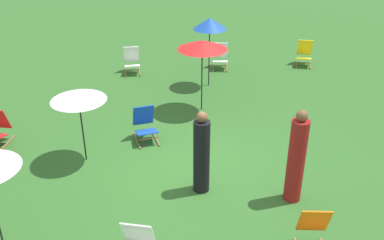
{
  "coord_description": "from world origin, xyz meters",
  "views": [
    {
      "loc": [
        -0.88,
        -7.67,
        5.17
      ],
      "look_at": [
        0.0,
        1.2,
        0.5
      ],
      "focal_mm": 41.18,
      "sensor_mm": 36.0,
      "label": 1
    }
  ],
  "objects_px": {
    "deckchair_4": "(304,54)",
    "umbrella_1": "(210,24)",
    "deckchair_2": "(220,57)",
    "deckchair_7": "(145,125)",
    "umbrella_2": "(202,45)",
    "person_1": "(296,159)",
    "person_0": "(202,155)",
    "deckchair_0": "(314,236)",
    "deckchair_5": "(132,61)",
    "umbrella_3": "(78,95)"
  },
  "relations": [
    {
      "from": "deckchair_4",
      "to": "person_0",
      "type": "height_order",
      "value": "person_0"
    },
    {
      "from": "deckchair_7",
      "to": "umbrella_2",
      "type": "relative_size",
      "value": 0.45
    },
    {
      "from": "person_0",
      "to": "person_1",
      "type": "xyz_separation_m",
      "value": [
        1.66,
        -0.45,
        0.09
      ]
    },
    {
      "from": "umbrella_2",
      "to": "deckchair_5",
      "type": "bearing_deg",
      "value": 122.99
    },
    {
      "from": "person_0",
      "to": "person_1",
      "type": "bearing_deg",
      "value": -171.04
    },
    {
      "from": "umbrella_1",
      "to": "person_1",
      "type": "bearing_deg",
      "value": -81.46
    },
    {
      "from": "umbrella_2",
      "to": "person_1",
      "type": "bearing_deg",
      "value": -72.55
    },
    {
      "from": "deckchair_2",
      "to": "deckchair_7",
      "type": "height_order",
      "value": "same"
    },
    {
      "from": "umbrella_2",
      "to": "person_1",
      "type": "relative_size",
      "value": 1.02
    },
    {
      "from": "deckchair_2",
      "to": "person_1",
      "type": "bearing_deg",
      "value": -79.51
    },
    {
      "from": "umbrella_3",
      "to": "person_0",
      "type": "height_order",
      "value": "person_0"
    },
    {
      "from": "deckchair_0",
      "to": "deckchair_7",
      "type": "height_order",
      "value": "same"
    },
    {
      "from": "person_1",
      "to": "person_0",
      "type": "bearing_deg",
      "value": 159.44
    },
    {
      "from": "deckchair_2",
      "to": "umbrella_1",
      "type": "relative_size",
      "value": 0.41
    },
    {
      "from": "person_0",
      "to": "deckchair_2",
      "type": "bearing_deg",
      "value": -77.91
    },
    {
      "from": "deckchair_2",
      "to": "deckchair_5",
      "type": "xyz_separation_m",
      "value": [
        -2.84,
        -0.12,
        0.0
      ]
    },
    {
      "from": "deckchair_7",
      "to": "deckchair_5",
      "type": "bearing_deg",
      "value": 83.35
    },
    {
      "from": "deckchair_0",
      "to": "deckchair_2",
      "type": "xyz_separation_m",
      "value": [
        -0.17,
        8.39,
        0.0
      ]
    },
    {
      "from": "deckchair_0",
      "to": "umbrella_2",
      "type": "relative_size",
      "value": 0.44
    },
    {
      "from": "deckchair_0",
      "to": "umbrella_3",
      "type": "bearing_deg",
      "value": 148.05
    },
    {
      "from": "umbrella_3",
      "to": "deckchair_5",
      "type": "bearing_deg",
      "value": 80.0
    },
    {
      "from": "deckchair_4",
      "to": "person_1",
      "type": "bearing_deg",
      "value": -93.67
    },
    {
      "from": "deckchair_2",
      "to": "deckchair_7",
      "type": "distance_m",
      "value": 5.07
    },
    {
      "from": "person_0",
      "to": "deckchair_4",
      "type": "bearing_deg",
      "value": -98.65
    },
    {
      "from": "deckchair_0",
      "to": "deckchair_5",
      "type": "bearing_deg",
      "value": 117.37
    },
    {
      "from": "umbrella_3",
      "to": "person_1",
      "type": "xyz_separation_m",
      "value": [
        4.01,
        -1.77,
        -0.65
      ]
    },
    {
      "from": "deckchair_7",
      "to": "person_0",
      "type": "bearing_deg",
      "value": -74.72
    },
    {
      "from": "deckchair_5",
      "to": "umbrella_1",
      "type": "bearing_deg",
      "value": -32.48
    },
    {
      "from": "person_1",
      "to": "deckchair_5",
      "type": "bearing_deg",
      "value": 109.16
    },
    {
      "from": "umbrella_3",
      "to": "deckchair_4",
      "type": "bearing_deg",
      "value": 38.41
    },
    {
      "from": "deckchair_5",
      "to": "person_1",
      "type": "xyz_separation_m",
      "value": [
        3.12,
        -6.84,
        0.51
      ]
    },
    {
      "from": "deckchair_2",
      "to": "person_1",
      "type": "relative_size",
      "value": 0.45
    },
    {
      "from": "deckchair_5",
      "to": "deckchair_2",
      "type": "bearing_deg",
      "value": -0.82
    },
    {
      "from": "deckchair_4",
      "to": "person_1",
      "type": "height_order",
      "value": "person_1"
    },
    {
      "from": "deckchair_7",
      "to": "umbrella_1",
      "type": "bearing_deg",
      "value": 46.3
    },
    {
      "from": "deckchair_4",
      "to": "umbrella_1",
      "type": "distance_m",
      "value": 3.93
    },
    {
      "from": "umbrella_1",
      "to": "person_0",
      "type": "relative_size",
      "value": 1.2
    },
    {
      "from": "deckchair_4",
      "to": "deckchair_5",
      "type": "distance_m",
      "value": 5.65
    },
    {
      "from": "deckchair_5",
      "to": "umbrella_1",
      "type": "height_order",
      "value": "umbrella_1"
    },
    {
      "from": "deckchair_0",
      "to": "person_1",
      "type": "relative_size",
      "value": 0.45
    },
    {
      "from": "deckchair_2",
      "to": "deckchair_5",
      "type": "distance_m",
      "value": 2.85
    },
    {
      "from": "deckchair_0",
      "to": "deckchair_4",
      "type": "relative_size",
      "value": 0.96
    },
    {
      "from": "umbrella_1",
      "to": "person_0",
      "type": "height_order",
      "value": "umbrella_1"
    },
    {
      "from": "deckchair_4",
      "to": "umbrella_1",
      "type": "height_order",
      "value": "umbrella_1"
    },
    {
      "from": "deckchair_5",
      "to": "deckchair_7",
      "type": "bearing_deg",
      "value": -88.08
    },
    {
      "from": "umbrella_2",
      "to": "person_0",
      "type": "xyz_separation_m",
      "value": [
        -0.42,
        -3.49,
        -0.98
      ]
    },
    {
      "from": "person_0",
      "to": "person_1",
      "type": "distance_m",
      "value": 1.73
    },
    {
      "from": "umbrella_1",
      "to": "person_1",
      "type": "distance_m",
      "value": 5.71
    },
    {
      "from": "deckchair_4",
      "to": "person_1",
      "type": "relative_size",
      "value": 0.46
    },
    {
      "from": "umbrella_1",
      "to": "deckchair_0",
      "type": "bearing_deg",
      "value": -84.03
    }
  ]
}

